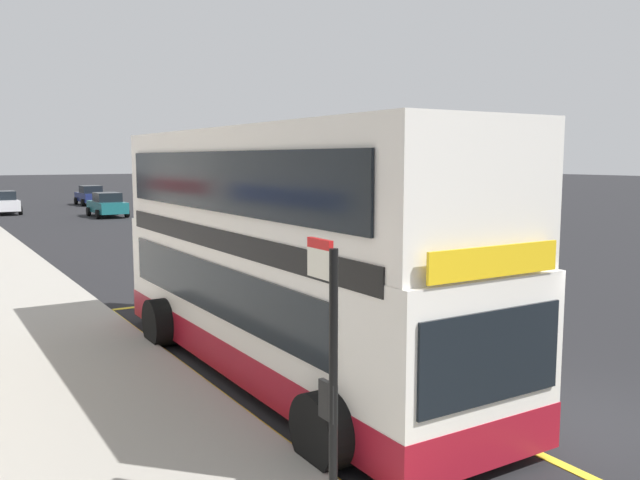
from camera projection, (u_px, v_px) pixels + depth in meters
ground_plane at (85, 229)px, 36.72m from camera, size 260.00×260.00×0.00m
double_decker_bus at (283, 260)px, 11.88m from camera, size 3.26×10.17×4.40m
bus_bay_markings at (273, 369)px, 12.23m from camera, size 2.86×13.13×0.01m
bus_stop_sign at (329, 363)px, 6.64m from camera, size 0.09×0.51×2.94m
parked_car_teal_ahead at (107, 205)px, 44.13m from camera, size 2.09×4.20×1.62m
parked_car_white_across at (3, 203)px, 46.21m from camera, size 2.09×4.20×1.62m
parked_car_navy_far at (91, 195)px, 55.22m from camera, size 2.09×4.20×1.62m
parked_car_black_distant at (268, 231)px, 28.27m from camera, size 2.09×4.20×1.62m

